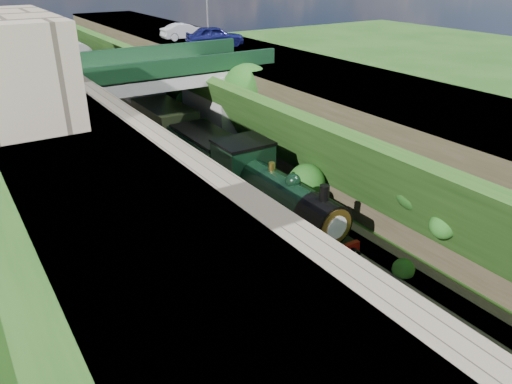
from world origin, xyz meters
The scene contains 19 objects.
ground centered at (0.00, 0.00, 0.00)m, with size 160.00×160.00×0.00m, color #1E4714.
trackbed centered at (0.00, 20.00, 0.10)m, with size 10.00×90.00×0.20m, color #473F38.
retaining_wall centered at (-5.50, 20.00, 3.50)m, with size 1.00×90.00×7.00m, color #756B56.
street_plateau_left centered at (-9.00, 20.00, 3.50)m, with size 6.00×90.00×7.00m, color #262628.
street_plateau_right centered at (9.50, 20.00, 3.12)m, with size 8.00×90.00×6.25m, color #262628.
embankment_slope centered at (4.97, 17.18, 2.70)m, with size 4.43×90.00×6.36m.
track_left centered at (-2.00, 20.00, 0.25)m, with size 2.50×90.00×0.20m.
track_right centered at (1.20, 20.00, 0.25)m, with size 2.50×90.00×0.20m.
road_bridge centered at (0.94, 24.00, 4.08)m, with size 16.00×6.40×7.25m.
building_near centered at (-9.50, 14.00, 9.00)m, with size 4.00×8.00×4.00m, color gray.
tree centered at (5.91, 20.42, 4.65)m, with size 3.60×3.80×6.60m.
lamppost centered at (8.66, 31.30, 9.57)m, with size 0.87×0.15×6.00m.
car_blue centered at (8.53, 29.91, 7.08)m, with size 1.96×4.87×1.66m, color #121551.
car_silver centered at (8.10, 34.88, 6.96)m, with size 1.51×4.34×1.43m, color silver.
locomotive centered at (1.20, 10.34, 1.89)m, with size 3.10×10.22×3.83m.
tender centered at (1.20, 17.70, 1.62)m, with size 2.70×6.00×3.05m.
coach_front centered at (1.20, 30.30, 2.05)m, with size 2.90×18.00×3.70m.
coach_middle centered at (1.20, 49.10, 2.05)m, with size 2.90×18.00×3.70m.
coach_rear centered at (1.20, 67.90, 2.05)m, with size 2.90×18.00×3.70m.
Camera 1 is at (-11.97, -8.67, 12.93)m, focal length 35.00 mm.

